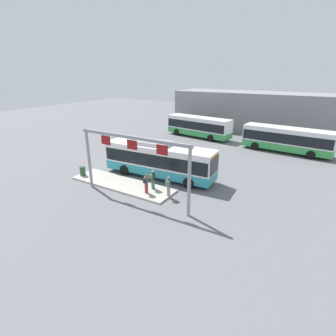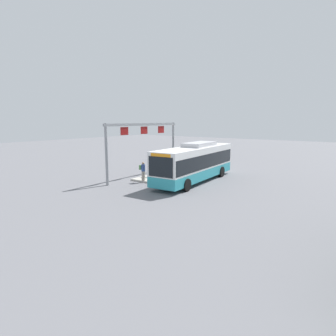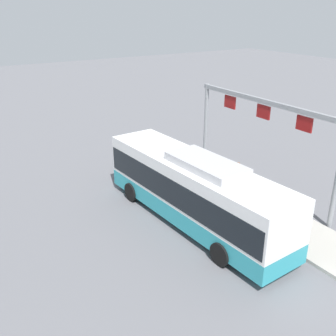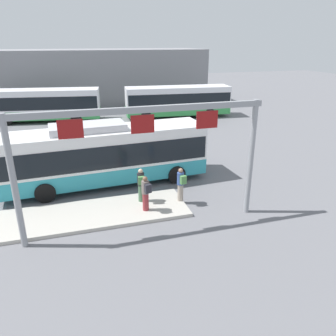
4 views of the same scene
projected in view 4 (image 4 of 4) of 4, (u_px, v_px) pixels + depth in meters
name	position (u px, v px, depth m)	size (l,w,h in m)	color
ground_plane	(108.00, 184.00, 18.48)	(120.00, 120.00, 0.00)	slate
platform_curb	(78.00, 216.00, 14.89)	(10.00, 2.80, 0.16)	#B2ADA3
bus_main	(105.00, 153.00, 17.82)	(11.06, 3.18, 3.46)	teal
bus_background_left	(45.00, 103.00, 32.02)	(10.58, 4.04, 3.10)	green
bus_background_right	(178.00, 100.00, 33.88)	(10.75, 3.42, 3.10)	green
person_boarding	(181.00, 184.00, 15.86)	(0.40, 0.57, 1.67)	gray
person_waiting_near	(141.00, 184.00, 15.79)	(0.38, 0.56, 1.67)	#476B4C
person_waiting_mid	(146.00, 193.00, 14.93)	(0.43, 0.58, 1.67)	maroon
platform_sign_gantry	(143.00, 142.00, 12.81)	(10.01, 0.24, 5.20)	gray
station_building	(97.00, 77.00, 41.50)	(26.72, 8.00, 6.43)	gray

